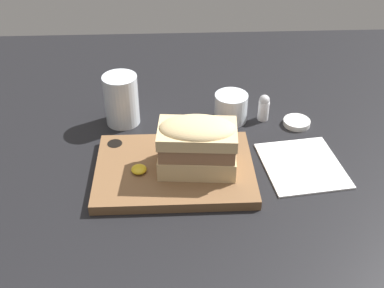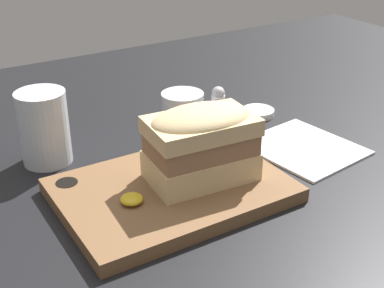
# 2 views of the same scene
# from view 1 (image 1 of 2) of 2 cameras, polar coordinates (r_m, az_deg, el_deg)

# --- Properties ---
(dining_table) EXTENTS (1.86, 1.29, 0.02)m
(dining_table) POSITION_cam_1_polar(r_m,az_deg,el_deg) (1.02, 2.93, -1.73)
(dining_table) COLOR black
(dining_table) RESTS_ON ground
(serving_board) EXTENTS (0.31, 0.22, 0.02)m
(serving_board) POSITION_cam_1_polar(r_m,az_deg,el_deg) (0.96, -2.12, -3.05)
(serving_board) COLOR brown
(serving_board) RESTS_ON dining_table
(sandwich) EXTENTS (0.16, 0.10, 0.11)m
(sandwich) POSITION_cam_1_polar(r_m,az_deg,el_deg) (0.91, 0.63, 0.09)
(sandwich) COLOR #DBBC84
(sandwich) RESTS_ON serving_board
(mustard_dollop) EXTENTS (0.03, 0.03, 0.01)m
(mustard_dollop) POSITION_cam_1_polar(r_m,az_deg,el_deg) (0.94, -6.31, -3.00)
(mustard_dollop) COLOR gold
(mustard_dollop) RESTS_ON serving_board
(water_glass) EXTENTS (0.08, 0.08, 0.12)m
(water_glass) POSITION_cam_1_polar(r_m,az_deg,el_deg) (1.10, -8.32, 4.85)
(water_glass) COLOR silver
(water_glass) RESTS_ON dining_table
(wine_glass) EXTENTS (0.08, 0.08, 0.07)m
(wine_glass) POSITION_cam_1_polar(r_m,az_deg,el_deg) (1.11, 4.63, 4.22)
(wine_glass) COLOR silver
(wine_glass) RESTS_ON dining_table
(napkin) EXTENTS (0.18, 0.19, 0.00)m
(napkin) POSITION_cam_1_polar(r_m,az_deg,el_deg) (1.01, 12.92, -2.48)
(napkin) COLOR white
(napkin) RESTS_ON dining_table
(salt_shaker) EXTENTS (0.03, 0.03, 0.06)m
(salt_shaker) POSITION_cam_1_polar(r_m,az_deg,el_deg) (1.12, 8.50, 4.35)
(salt_shaker) COLOR white
(salt_shaker) RESTS_ON dining_table
(condiment_dish) EXTENTS (0.06, 0.06, 0.01)m
(condiment_dish) POSITION_cam_1_polar(r_m,az_deg,el_deg) (1.13, 12.30, 2.51)
(condiment_dish) COLOR white
(condiment_dish) RESTS_ON dining_table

